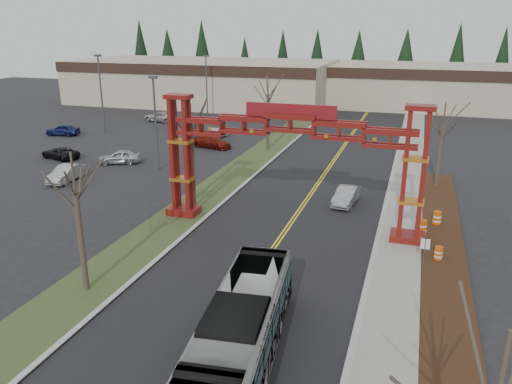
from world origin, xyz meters
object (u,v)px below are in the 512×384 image
at_px(retail_building_east, 433,86).
at_px(street_sign, 425,249).
at_px(retail_building_west, 204,82).
at_px(silver_sedan, 346,196).
at_px(light_pole_near, 155,117).
at_px(parked_car_far_a, 218,133).
at_px(parked_car_mid_a, 212,142).
at_px(parked_car_mid_b, 63,130).
at_px(light_pole_mid, 101,88).
at_px(bare_tree_median_mid, 191,131).
at_px(parked_car_far_b, 161,117).
at_px(light_pole_far, 206,81).
at_px(barrel_south, 438,254).
at_px(gateway_arch, 290,144).
at_px(barrel_north, 437,218).
at_px(parked_car_near_a, 119,157).
at_px(parked_car_near_c, 60,153).
at_px(parked_car_near_b, 66,173).
at_px(barrel_mid, 422,228).
at_px(bare_tree_median_near, 75,193).
at_px(transit_bus, 242,331).
at_px(bare_tree_median_far, 268,95).

bearing_deg(retail_building_east, street_sign, -90.89).
xyz_separation_m(retail_building_west, silver_sedan, (33.14, -47.84, -3.09)).
distance_m(light_pole_near, street_sign, 29.12).
bearing_deg(parked_car_far_a, parked_car_mid_a, 112.79).
relative_size(parked_car_mid_b, light_pole_mid, 0.42).
height_order(retail_building_west, silver_sedan, retail_building_west).
bearing_deg(parked_car_mid_a, bare_tree_median_mid, -148.39).
xyz_separation_m(parked_car_far_b, light_pole_far, (4.56, 6.66, 4.61)).
bearing_deg(barrel_south, gateway_arch, 166.89).
bearing_deg(retail_building_east, parked_car_far_a, -125.67).
bearing_deg(parked_car_mid_b, barrel_north, 60.79).
bearing_deg(parked_car_near_a, retail_building_west, 168.03).
bearing_deg(parked_car_near_c, street_sign, 82.65).
relative_size(parked_car_near_b, parked_car_far_a, 1.15).
relative_size(parked_car_far_a, light_pole_near, 0.42).
bearing_deg(silver_sedan, barrel_north, -14.49).
height_order(light_pole_far, barrel_mid, light_pole_far).
height_order(gateway_arch, light_pole_far, light_pole_far).
xyz_separation_m(gateway_arch, light_pole_mid, (-31.46, 24.54, -0.21)).
relative_size(parked_car_near_b, bare_tree_median_near, 0.58).
xyz_separation_m(parked_car_near_a, bare_tree_median_mid, (12.69, -9.39, 5.24)).
xyz_separation_m(retail_building_east, street_sign, (-1.03, -66.43, -1.92)).
bearing_deg(bare_tree_median_near, parked_car_near_c, 130.92).
relative_size(transit_bus, silver_sedan, 2.74).
distance_m(gateway_arch, barrel_south, 11.53).
bearing_deg(parked_car_near_b, bare_tree_median_near, -54.36).
height_order(parked_car_near_b, bare_tree_median_far, bare_tree_median_far).
xyz_separation_m(parked_car_mid_a, bare_tree_median_near, (6.45, -32.46, 4.76)).
xyz_separation_m(silver_sedan, parked_car_mid_a, (-17.60, 14.56, 0.02)).
bearing_deg(retail_building_west, bare_tree_median_mid, -67.11).
bearing_deg(street_sign, parked_car_near_c, 157.09).
bearing_deg(street_sign, silver_sedan, 118.79).
xyz_separation_m(parked_car_near_a, bare_tree_median_far, (12.69, 10.37, 5.49)).
distance_m(retail_building_west, transit_bus, 75.95).
height_order(bare_tree_median_far, light_pole_far, light_pole_far).
xyz_separation_m(bare_tree_median_far, street_sign, (16.97, -26.09, -4.61)).
distance_m(parked_car_near_b, parked_car_far_b, 29.94).
bearing_deg(light_pole_far, bare_tree_median_mid, -68.10).
bearing_deg(light_pole_mid, barrel_south, -33.01).
distance_m(parked_car_near_a, parked_car_near_c, 7.12).
xyz_separation_m(parked_car_mid_a, bare_tree_median_mid, (6.45, -18.83, 5.25)).
bearing_deg(silver_sedan, parked_car_near_c, 177.06).
distance_m(parked_car_near_c, parked_car_mid_b, 12.51).
bearing_deg(parked_car_near_a, parked_car_far_b, 173.87).
distance_m(retail_building_east, silver_sedan, 56.32).
bearing_deg(bare_tree_median_far, barrel_north, -45.24).
height_order(street_sign, barrel_mid, street_sign).
height_order(retail_building_west, light_pole_mid, light_pole_mid).
distance_m(parked_car_mid_a, parked_car_mid_b, 20.89).
xyz_separation_m(transit_bus, silver_sedan, (1.24, 21.05, -0.89)).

